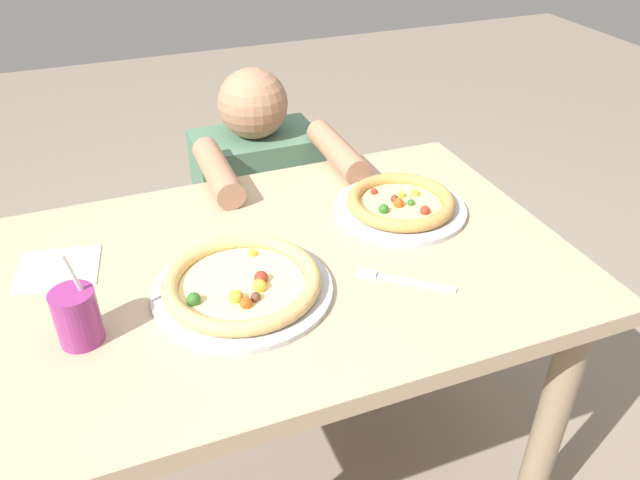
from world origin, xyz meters
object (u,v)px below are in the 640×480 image
object	(u,v)px
pizza_far	(400,204)
diner_seated	(261,229)
fork	(400,280)
drink_cup_colored	(77,316)
pizza_near	(242,284)

from	to	relation	value
pizza_far	diner_seated	xyz separation A→B (m)	(-0.20, 0.51, -0.33)
fork	pizza_far	bearing A→B (deg)	62.58
drink_cup_colored	pizza_far	bearing A→B (deg)	14.72
pizza_far	drink_cup_colored	bearing A→B (deg)	-165.28
pizza_near	diner_seated	world-z (taller)	diner_seated
drink_cup_colored	diner_seated	xyz separation A→B (m)	(0.52, 0.70, -0.36)
pizza_near	pizza_far	distance (m)	0.46
pizza_near	fork	bearing A→B (deg)	-14.24
pizza_near	drink_cup_colored	size ratio (longest dim) A/B	1.90
pizza_near	diner_seated	distance (m)	0.78
drink_cup_colored	fork	bearing A→B (deg)	-4.81
pizza_far	drink_cup_colored	distance (m)	0.75
pizza_far	diner_seated	world-z (taller)	diner_seated
pizza_near	fork	size ratio (longest dim) A/B	2.07
diner_seated	pizza_near	bearing A→B (deg)	-108.37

